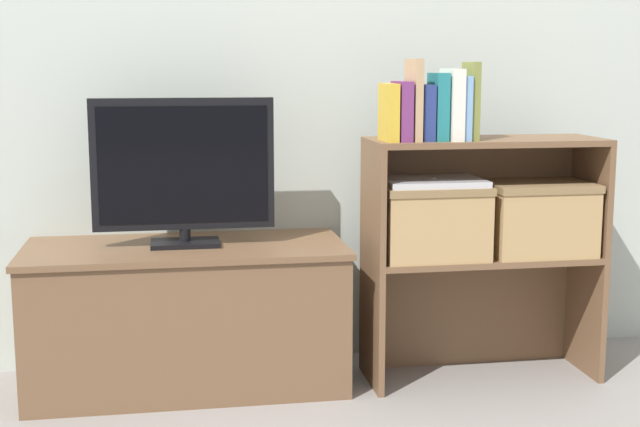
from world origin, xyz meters
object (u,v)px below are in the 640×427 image
Objects in this scene: tv at (183,168)px; book_olive at (471,101)px; book_navy at (425,113)px; storage_basket_left at (431,218)px; book_plum at (402,111)px; book_teal at (438,107)px; tv_stand at (187,316)px; book_ivory at (452,105)px; laptop at (432,182)px; book_tan at (413,100)px; storage_basket_right at (537,215)px; book_skyblue at (462,108)px; book_mustard at (389,112)px.

book_olive is at bearing -7.67° from tv.
book_navy is (0.76, -0.12, 0.18)m from tv.
book_olive is 0.72× the size of storage_basket_left.
book_plum is 0.88× the size of book_teal.
book_plum is (0.68, -0.12, 0.67)m from tv_stand.
book_ivory is 0.26m from laptop.
book_tan is 0.59m from storage_basket_right.
book_teal is 0.66× the size of laptop.
book_skyblue is 0.59× the size of storage_basket_right.
book_ivory is 0.04m from book_skyblue.
tv is at bearing 169.85° from book_plum.
tv_stand is at bearing 170.71° from book_navy.
laptop is (0.16, 0.03, -0.23)m from book_mustard.
tv is at bearing 173.41° from laptop.
book_tan reaches higher than laptop.
book_olive reaches higher than storage_basket_right.
book_navy is 0.35m from storage_basket_left.
book_ivory reaches higher than storage_basket_right.
storage_basket_left is at bearing 38.08° from book_navy.
tv is at bearing -90.00° from tv_stand.
book_skyblue is (0.24, 0.00, 0.01)m from book_mustard.
tv_stand is 3.21× the size of laptop.
book_plum is at bearing -10.28° from tv_stand.
book_ivory reaches higher than tv.
tv is 2.57× the size of book_ivory.
book_olive reaches higher than book_ivory.
book_teal is at bearing 0.00° from book_mustard.
book_mustard is at bearing 180.00° from book_teal.
laptop is at bearing 0.00° from storage_basket_left.
book_plum is 0.76× the size of book_olive.
laptop is (0.11, 0.03, -0.23)m from book_plum.
book_ivory is 0.49m from storage_basket_right.
book_ivory is 1.11× the size of book_skyblue.
book_teal reaches higher than tv_stand.
book_mustard is 0.52× the size of storage_basket_left.
book_olive is 0.46m from storage_basket_right.
book_ivory is 0.06m from book_olive.
tv reaches higher than storage_basket_left.
tv_stand is 5.87× the size of book_navy.
book_plum reaches higher than storage_basket_right.
book_tan is (0.04, 0.00, 0.03)m from book_plum.
book_tan reaches higher than storage_basket_left.
book_teal is at bearing -175.21° from storage_basket_right.
book_olive is at bearing -0.00° from book_teal.
book_mustard is 0.28m from laptop.
book_skyblue reaches higher than book_plum.
storage_basket_left is (0.16, 0.03, -0.35)m from book_mustard.
book_plum reaches higher than book_mustard.
tv_stand is 4.87× the size of book_teal.
book_tan is 0.79× the size of laptop.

